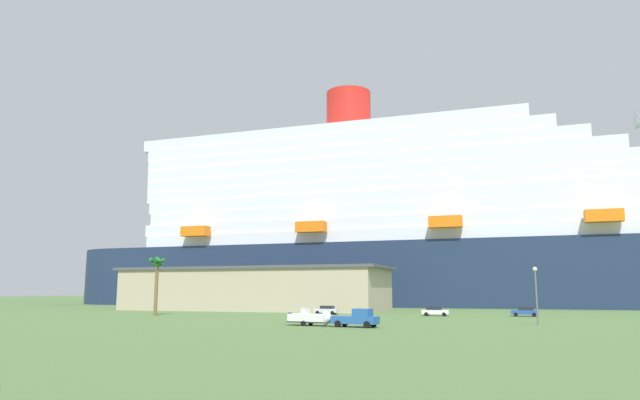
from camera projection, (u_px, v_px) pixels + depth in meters
ground_plane at (352, 311)px, 118.00m from camera, size 600.00×600.00×0.00m
cruise_ship at (441, 234)px, 158.64m from camera, size 242.50×43.58×71.76m
terminal_building at (254, 289)px, 125.31m from camera, size 59.80×21.08×9.30m
pickup_truck at (357, 318)px, 67.74m from camera, size 5.81×2.84×2.20m
small_boat_on_trailer at (314, 318)px, 70.36m from camera, size 7.14×2.62×2.15m
palm_tree at (157, 270)px, 99.58m from camera, size 3.26×2.99×10.24m
street_lamp at (536, 287)px, 72.07m from camera, size 0.56×0.56×7.30m
parked_car_blue_suv at (525, 311)px, 95.33m from camera, size 4.44×2.29×1.58m
parked_car_silver_sedan at (327, 310)px, 103.02m from camera, size 4.37×2.17×1.58m
parked_car_white_van at (435, 311)px, 96.99m from camera, size 4.58×2.32×1.58m
parked_car_green_wagon at (281, 308)px, 114.44m from camera, size 4.88×2.69×1.58m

